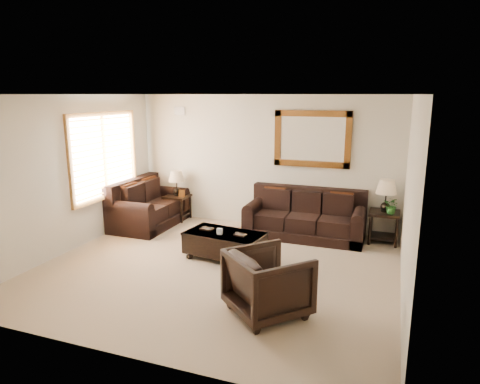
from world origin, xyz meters
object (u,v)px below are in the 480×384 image
at_px(coffee_table, 225,242).
at_px(end_table_right, 385,202).
at_px(sofa, 305,219).
at_px(armchair, 268,280).
at_px(end_table_left, 177,188).
at_px(loveseat, 147,209).

bearing_deg(coffee_table, end_table_right, 42.52).
xyz_separation_m(sofa, end_table_right, (1.44, 0.13, 0.45)).
height_order(sofa, coffee_table, sofa).
relative_size(end_table_right, armchair, 1.32).
height_order(end_table_left, armchair, end_table_left).
bearing_deg(end_table_left, loveseat, -124.33).
bearing_deg(loveseat, end_table_left, -34.33).
bearing_deg(end_table_left, end_table_right, -0.30).
relative_size(end_table_right, coffee_table, 0.86).
relative_size(loveseat, end_table_left, 1.58).
height_order(coffee_table, armchair, armchair).
bearing_deg(armchair, end_table_left, -4.64).
bearing_deg(loveseat, sofa, -82.49).
xyz_separation_m(end_table_left, coffee_table, (1.83, -1.75, -0.44)).
distance_m(end_table_right, coffee_table, 3.07).
bearing_deg(end_table_right, coffee_table, -145.10).
distance_m(sofa, loveseat, 3.30).
distance_m(loveseat, end_table_left, 0.79).
bearing_deg(sofa, coffee_table, -122.95).
bearing_deg(coffee_table, loveseat, 159.99).
xyz_separation_m(end_table_left, armchair, (3.05, -3.32, -0.26)).
relative_size(end_table_left, coffee_table, 0.79).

